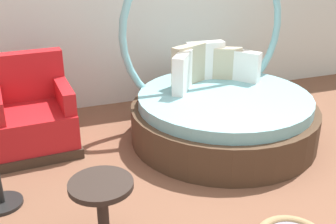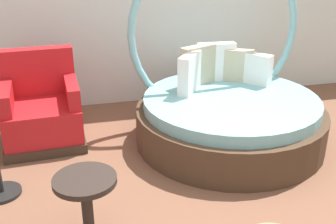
{
  "view_description": "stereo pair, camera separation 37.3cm",
  "coord_description": "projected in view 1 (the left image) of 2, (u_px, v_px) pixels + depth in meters",
  "views": [
    {
      "loc": [
        -1.47,
        -2.52,
        2.04
      ],
      "look_at": [
        -0.3,
        0.71,
        0.55
      ],
      "focal_mm": 44.06,
      "sensor_mm": 36.0,
      "label": 1
    },
    {
      "loc": [
        -1.11,
        -2.63,
        2.04
      ],
      "look_at": [
        -0.3,
        0.71,
        0.55
      ],
      "focal_mm": 44.06,
      "sensor_mm": 36.0,
      "label": 2
    }
  ],
  "objects": [
    {
      "name": "ground_plane",
      "position": [
        230.0,
        200.0,
        3.45
      ],
      "size": [
        8.0,
        8.0,
        0.02
      ],
      "primitive_type": "cube",
      "color": "brown"
    },
    {
      "name": "round_daybed",
      "position": [
        220.0,
        103.0,
        4.41
      ],
      "size": [
        1.96,
        1.96,
        2.03
      ],
      "color": "#473323",
      "rests_on": "ground_plane"
    },
    {
      "name": "red_armchair",
      "position": [
        33.0,
        117.0,
        4.17
      ],
      "size": [
        0.84,
        0.84,
        0.94
      ],
      "color": "#38281E",
      "rests_on": "ground_plane"
    },
    {
      "name": "side_table",
      "position": [
        102.0,
        194.0,
        2.77
      ],
      "size": [
        0.44,
        0.44,
        0.52
      ],
      "color": "#2D231E",
      "rests_on": "ground_plane"
    }
  ]
}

